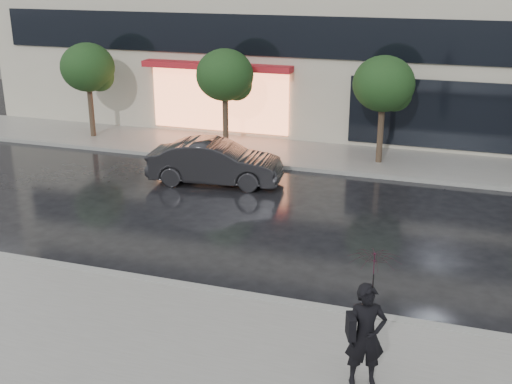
% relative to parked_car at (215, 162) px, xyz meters
% --- Properties ---
extents(ground, '(120.00, 120.00, 0.00)m').
position_rel_parked_car_xyz_m(ground, '(1.92, -6.19, -0.73)').
color(ground, black).
rests_on(ground, ground).
extents(sidewalk_near, '(60.00, 4.50, 0.12)m').
position_rel_parked_car_xyz_m(sidewalk_near, '(1.92, -9.44, -0.67)').
color(sidewalk_near, slate).
rests_on(sidewalk_near, ground).
extents(sidewalk_far, '(60.00, 3.50, 0.12)m').
position_rel_parked_car_xyz_m(sidewalk_far, '(1.92, 4.06, -0.67)').
color(sidewalk_far, slate).
rests_on(sidewalk_far, ground).
extents(curb_near, '(60.00, 0.25, 0.14)m').
position_rel_parked_car_xyz_m(curb_near, '(1.92, -7.19, -0.66)').
color(curb_near, gray).
rests_on(curb_near, ground).
extents(curb_far, '(60.00, 0.25, 0.14)m').
position_rel_parked_car_xyz_m(curb_far, '(1.92, 2.31, -0.66)').
color(curb_far, gray).
rests_on(curb_far, ground).
extents(tree_far_west, '(2.20, 2.20, 3.99)m').
position_rel_parked_car_xyz_m(tree_far_west, '(-7.02, 3.84, 2.19)').
color(tree_far_west, '#33261C').
rests_on(tree_far_west, ground).
extents(tree_mid_west, '(2.20, 2.20, 3.99)m').
position_rel_parked_car_xyz_m(tree_mid_west, '(-1.02, 3.84, 2.19)').
color(tree_mid_west, '#33261C').
rests_on(tree_mid_west, ground).
extents(tree_mid_east, '(2.20, 2.20, 3.99)m').
position_rel_parked_car_xyz_m(tree_mid_east, '(4.98, 3.84, 2.19)').
color(tree_mid_east, '#33261C').
rests_on(tree_mid_east, ground).
extents(parked_car, '(4.61, 2.09, 1.47)m').
position_rel_parked_car_xyz_m(parked_car, '(0.00, 0.00, 0.00)').
color(parked_car, black).
rests_on(parked_car, ground).
extents(pedestrian_with_umbrella, '(1.14, 1.15, 2.51)m').
position_rel_parked_car_xyz_m(pedestrian_with_umbrella, '(6.58, -9.51, 0.93)').
color(pedestrian_with_umbrella, black).
rests_on(pedestrian_with_umbrella, sidewalk_near).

